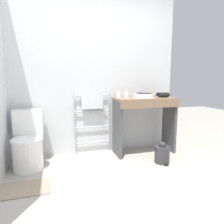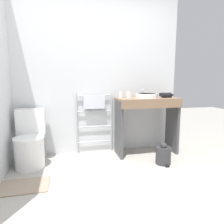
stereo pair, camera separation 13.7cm
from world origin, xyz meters
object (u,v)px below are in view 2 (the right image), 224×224
Objects in this scene: cup_near_wall at (121,94)px; hair_dryer at (167,95)px; cup_near_edge at (129,95)px; trash_bin at (163,155)px; towel_radiator at (94,110)px; toilet at (30,143)px; sink_basin at (146,95)px.

hair_dryer is at bearing -10.27° from cup_near_wall.
hair_dryer is at bearing -8.05° from cup_near_edge.
towel_radiator is at bearing 142.16° from trash_bin.
toilet is 7.61× the size of cup_near_edge.
hair_dryer is 0.68× the size of trash_bin.
cup_near_wall is at bearing -12.63° from towel_radiator.
cup_near_edge is at bearing -21.17° from cup_near_wall.
hair_dryer is (0.72, -0.13, -0.01)m from cup_near_wall.
cup_near_edge is 0.33× the size of trash_bin.
sink_basin is 3.35× the size of cup_near_edge.
trash_bin is (-0.26, -0.45, -0.80)m from hair_dryer.
hair_dryer is (1.13, -0.22, 0.24)m from towel_radiator.
trash_bin is at bearing -11.83° from toilet.
toilet is at bearing -173.72° from cup_near_edge.
cup_near_edge is 0.48× the size of hair_dryer.
cup_near_wall reaches higher than cup_near_edge.
cup_near_wall is at bearing 162.85° from sink_basin.
hair_dryer is at bearing 60.13° from trash_bin.
towel_radiator reaches higher than sink_basin.
towel_radiator is at bearing 17.64° from toilet.
sink_basin reaches higher than toilet.
toilet is at bearing -171.29° from cup_near_wall.
cup_near_wall is at bearing 169.73° from hair_dryer.
cup_near_edge reaches higher than sink_basin.
toilet is 0.80× the size of towel_radiator.
toilet is 2.52× the size of trash_bin.
toilet is 7.41× the size of cup_near_wall.
cup_near_edge is 0.61m from hair_dryer.
sink_basin is at bearing -15.31° from cup_near_edge.
cup_near_edge reaches higher than hair_dryer.
cup_near_wall is (-0.38, 0.12, 0.02)m from sink_basin.
hair_dryer is at bearing 2.09° from toilet.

